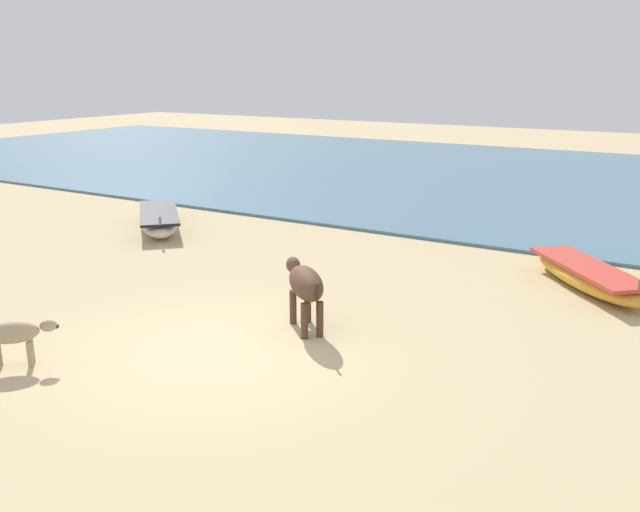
# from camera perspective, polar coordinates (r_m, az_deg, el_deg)

# --- Properties ---
(ground) EXTENTS (80.00, 80.00, 0.00)m
(ground) POSITION_cam_1_polar(r_m,az_deg,el_deg) (10.15, -8.48, -7.86)
(ground) COLOR tan
(sea_water) EXTENTS (60.00, 20.00, 0.08)m
(sea_water) POSITION_cam_1_polar(r_m,az_deg,el_deg) (25.85, 17.34, 6.07)
(sea_water) COLOR slate
(sea_water) RESTS_ON ground
(fishing_boat_0) EXTENTS (2.85, 3.04, 0.63)m
(fishing_boat_0) POSITION_cam_1_polar(r_m,az_deg,el_deg) (13.66, 21.60, -1.55)
(fishing_boat_0) COLOR gold
(fishing_boat_0) RESTS_ON ground
(fishing_boat_1) EXTENTS (3.18, 3.15, 0.66)m
(fishing_boat_1) POSITION_cam_1_polar(r_m,az_deg,el_deg) (17.86, -13.41, 3.03)
(fishing_boat_1) COLOR beige
(fishing_boat_1) RESTS_ON ground
(cow_adult_dark) EXTENTS (1.35, 1.25, 1.02)m
(cow_adult_dark) POSITION_cam_1_polar(r_m,az_deg,el_deg) (10.59, -1.28, -2.42)
(cow_adult_dark) COLOR #4C3323
(cow_adult_dark) RESTS_ON ground
(calf_near_dun) EXTENTS (0.83, 0.84, 0.66)m
(calf_near_dun) POSITION_cam_1_polar(r_m,az_deg,el_deg) (10.27, -24.34, -6.02)
(calf_near_dun) COLOR tan
(calf_near_dun) RESTS_ON ground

